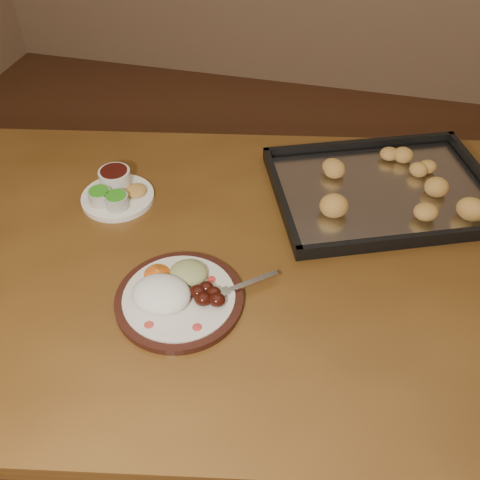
# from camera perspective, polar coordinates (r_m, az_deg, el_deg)

# --- Properties ---
(ground) EXTENTS (4.00, 4.00, 0.00)m
(ground) POSITION_cam_1_polar(r_m,az_deg,el_deg) (1.81, 2.26, -13.85)
(ground) COLOR #50291B
(ground) RESTS_ON ground
(dining_table) EXTENTS (1.65, 1.17, 0.75)m
(dining_table) POSITION_cam_1_polar(r_m,az_deg,el_deg) (1.16, -2.59, -4.90)
(dining_table) COLOR brown
(dining_table) RESTS_ON ground
(dinner_plate) EXTENTS (0.29, 0.24, 0.06)m
(dinner_plate) POSITION_cam_1_polar(r_m,az_deg,el_deg) (1.00, -6.82, -5.78)
(dinner_plate) COLOR black
(dinner_plate) RESTS_ON dining_table
(condiment_saucer) EXTENTS (0.16, 0.16, 0.06)m
(condiment_saucer) POSITION_cam_1_polar(r_m,az_deg,el_deg) (1.24, -13.10, 5.06)
(condiment_saucer) COLOR white
(condiment_saucer) RESTS_ON dining_table
(baking_tray) EXTENTS (0.59, 0.52, 0.05)m
(baking_tray) POSITION_cam_1_polar(r_m,az_deg,el_deg) (1.27, 15.07, 5.29)
(baking_tray) COLOR black
(baking_tray) RESTS_ON dining_table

